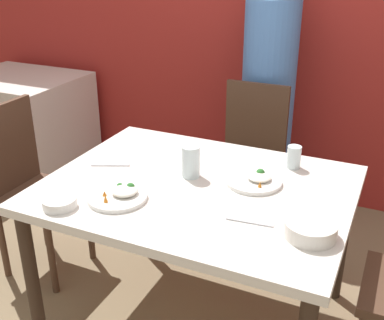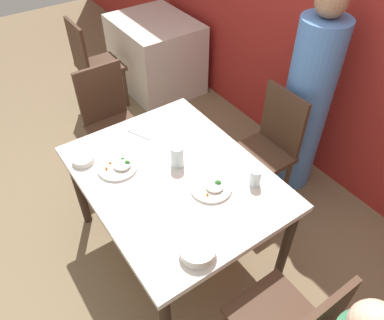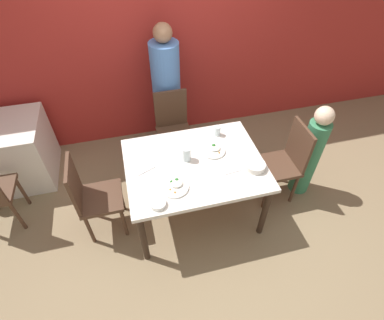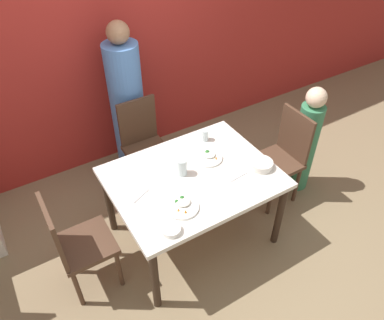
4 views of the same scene
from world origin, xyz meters
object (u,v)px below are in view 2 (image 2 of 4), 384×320
Objects in this scene: bowl_curry at (198,250)px; glass_water_tall at (177,156)px; plate_rice_adult at (212,187)px; chair_adult_spot at (268,146)px; person_adult at (306,106)px.

bowl_curry is 1.30× the size of glass_water_tall.
bowl_curry is at bearing -46.16° from plate_rice_adult.
plate_rice_adult is at bearing 133.84° from bowl_curry.
plate_rice_adult is (-0.30, 0.32, -0.02)m from bowl_curry.
chair_adult_spot reaches higher than glass_water_tall.
person_adult is at bearing 88.83° from glass_water_tall.
bowl_curry is 0.76× the size of plate_rice_adult.
person_adult is 1.09m from plate_rice_adult.
plate_rice_adult is 0.29m from glass_water_tall.
person_adult is 1.49m from bowl_curry.
person_adult is 11.16× the size of glass_water_tall.
glass_water_tall reaches higher than bowl_curry.
chair_adult_spot is 1.21m from bowl_curry.
glass_water_tall is at bearing -91.67° from chair_adult_spot.
chair_adult_spot is 0.80m from plate_rice_adult.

